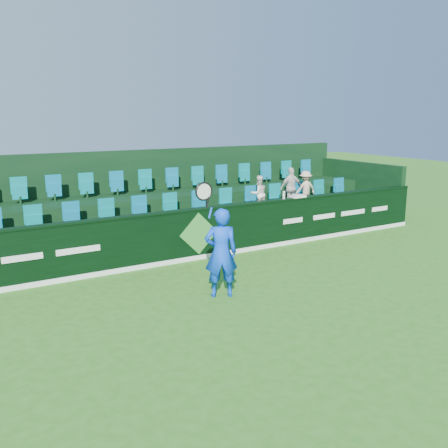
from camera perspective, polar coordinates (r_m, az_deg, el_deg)
ground at (r=10.01m, az=7.88°, el=-9.51°), size 60.00×60.00×0.00m
sponsor_hoarding at (r=13.00m, az=-3.12°, el=-1.12°), size 16.00×0.25×1.35m
stand_tier_front at (r=14.02m, az=-5.24°, el=-1.30°), size 16.00×2.00×0.80m
stand_tier_back at (r=15.66m, az=-8.30°, el=1.02°), size 16.00×1.80×1.30m
stand_rear at (r=15.96m, az=-8.99°, el=3.28°), size 16.00×4.10×2.60m
seat_row_front at (r=14.22m, az=-6.00°, el=1.77°), size 13.50×0.50×0.60m
seat_row_back at (r=15.77m, az=-8.84°, el=4.58°), size 13.50×0.50×0.60m
tennis_player at (r=10.25m, az=-0.37°, el=-3.24°), size 1.08×0.68×2.49m
spectator_left at (r=15.21m, az=3.98°, el=3.47°), size 0.58×0.47×1.11m
spectator_middle at (r=15.94m, az=7.68°, el=4.13°), size 0.79×0.42×1.28m
spectator_right at (r=16.32m, az=9.27°, el=4.01°), size 0.77×0.48×1.14m
towel at (r=14.69m, az=8.42°, el=3.16°), size 0.43×0.28×0.06m
drinks_bottle at (r=14.36m, az=6.85°, el=3.32°), size 0.07×0.07×0.22m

